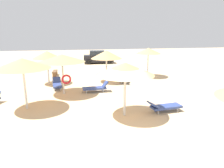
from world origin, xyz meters
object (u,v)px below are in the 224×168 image
object	(u,v)px
parasol_0	(148,51)
parasol_5	(22,64)
lounger_3	(57,84)
parked_car	(98,57)
parasol_3	(47,55)
lounger_2	(96,87)
parasol_1	(106,55)
parasol_2	(62,59)
lounger_4	(164,106)
parasol_4	(125,69)
bench_0	(55,72)
lounger_0	(134,71)
lounger_1	(125,79)

from	to	relation	value
parasol_0	parasol_5	distance (m)	11.91
lounger_3	parked_car	world-z (taller)	parked_car
parasol_3	lounger_2	bearing A→B (deg)	-41.29
parasol_1	lounger_3	distance (m)	4.80
lounger_2	parasol_0	bearing A→B (deg)	37.88
parasol_2	parked_car	distance (m)	14.26
parasol_1	parasol_3	bearing A→B (deg)	177.68
parasol_5	lounger_4	xyz separation A→B (m)	(7.50, -1.88, -2.29)
parasol_4	lounger_4	bearing A→B (deg)	1.67
lounger_2	parasol_2	bearing A→B (deg)	179.94
lounger_3	lounger_4	world-z (taller)	lounger_3
parasol_3	parasol_4	size ratio (longest dim) A/B	0.92
parasol_3	lounger_2	world-z (taller)	parasol_3
bench_0	lounger_0	bearing A→B (deg)	-3.79
lounger_4	parked_car	distance (m)	18.11
parasol_1	parasol_3	size ratio (longest dim) A/B	1.00
bench_0	parked_car	xyz separation A→B (m)	(5.19, 7.25, 0.48)
parasol_3	parasol_5	size ratio (longest dim) A/B	0.90
parasol_3	lounger_4	world-z (taller)	parasol_3
parasol_0	parasol_1	world-z (taller)	parasol_0
parasol_5	bench_0	bearing A→B (deg)	84.40
lounger_4	lounger_0	bearing A→B (deg)	82.46
parasol_2	lounger_4	bearing A→B (deg)	-39.05
parasol_5	lounger_2	distance (m)	5.50
parasol_5	lounger_0	distance (m)	12.41
lounger_0	parked_car	bearing A→B (deg)	109.72
lounger_0	parked_car	xyz separation A→B (m)	(-2.79, 7.78, 0.51)
parasol_2	parasol_0	bearing A→B (deg)	28.66
parasol_5	lounger_4	bearing A→B (deg)	-14.06
parasol_1	lounger_3	bearing A→B (deg)	-161.27
parasol_5	lounger_0	world-z (taller)	parasol_5
bench_0	lounger_1	bearing A→B (deg)	-32.89
parasol_1	lounger_2	bearing A→B (deg)	-112.36
parasol_5	lounger_4	world-z (taller)	parasol_5
lounger_0	parasol_1	bearing A→B (deg)	-140.35
lounger_0	parasol_4	bearing A→B (deg)	-109.21
parasol_2	lounger_3	distance (m)	2.76
parasol_5	bench_0	distance (m)	9.24
parasol_2	lounger_0	size ratio (longest dim) A/B	1.65
lounger_3	lounger_4	xyz separation A→B (m)	(6.10, -6.10, -0.01)
parasol_0	parasol_5	size ratio (longest dim) A/B	0.92
parasol_3	lounger_4	distance (m)	10.54
parasol_1	parasol_2	world-z (taller)	parasol_2
parasol_2	bench_0	bearing A→B (deg)	99.82
parasol_4	lounger_1	world-z (taller)	parasol_4
parked_car	parasol_5	bearing A→B (deg)	-110.57
lounger_3	parked_car	xyz separation A→B (m)	(4.67, 11.94, 0.51)
parasol_4	lounger_2	world-z (taller)	parasol_4
parasol_0	parked_car	world-z (taller)	parasol_0
parasol_0	parasol_1	bearing A→B (deg)	-163.69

